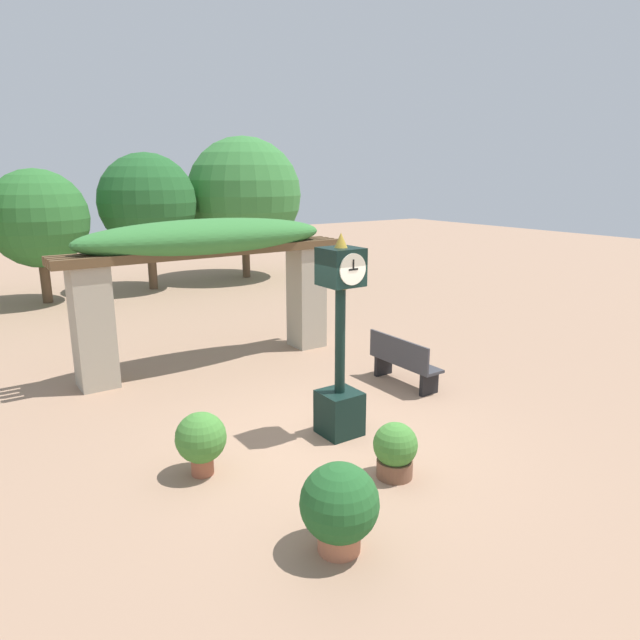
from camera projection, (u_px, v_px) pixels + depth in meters
name	position (u px, v px, depth m)	size (l,w,h in m)	color
ground_plane	(331.00, 438.00, 8.19)	(60.00, 60.00, 0.00)	#9E7A60
pedestal_clock	(340.00, 349.00, 8.03)	(0.55, 0.57, 2.93)	black
pergola	(209.00, 259.00, 10.91)	(5.69, 1.24, 2.87)	#A89E89
potted_plant_near_left	(395.00, 450.00, 7.07)	(0.56, 0.56, 0.71)	brown
potted_plant_near_right	(339.00, 506.00, 5.64)	(0.80, 0.80, 0.93)	#B26B4C
potted_plant_far_left	(201.00, 439.00, 7.11)	(0.64, 0.64, 0.82)	#9E563D
park_bench	(403.00, 362.00, 10.17)	(0.42, 1.50, 0.89)	#38383D
tree_line	(127.00, 199.00, 17.78)	(13.90, 4.25, 4.98)	brown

